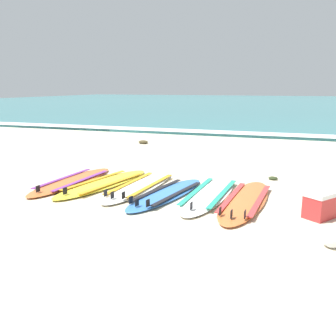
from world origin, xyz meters
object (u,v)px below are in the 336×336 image
at_px(surfboard_4, 210,194).
at_px(surfboard_5, 245,200).
at_px(surfboard_0, 73,181).
at_px(surfboard_3, 167,194).
at_px(surfboard_1, 104,183).
at_px(cooler_box, 321,205).
at_px(beach_ball, 332,238).
at_px(surfboard_2, 140,186).

bearing_deg(surfboard_4, surfboard_5, -15.29).
relative_size(surfboard_0, surfboard_3, 1.04).
height_order(surfboard_4, surfboard_5, same).
relative_size(surfboard_1, cooler_box, 4.62).
bearing_deg(cooler_box, surfboard_0, 173.54).
xyz_separation_m(surfboard_3, beach_ball, (2.47, -1.31, 0.08)).
distance_m(surfboard_0, surfboard_4, 2.68).
bearing_deg(beach_ball, surfboard_1, 157.71).
bearing_deg(surfboard_2, surfboard_0, -175.86).
xyz_separation_m(surfboard_3, surfboard_5, (1.31, 0.06, -0.00)).
distance_m(surfboard_1, surfboard_4, 2.03).
height_order(surfboard_0, surfboard_3, same).
height_order(surfboard_1, surfboard_3, same).
relative_size(surfboard_3, beach_ball, 9.93).
height_order(surfboard_1, surfboard_2, same).
bearing_deg(beach_ball, cooler_box, 94.52).
height_order(surfboard_4, beach_ball, beach_ball).
xyz_separation_m(surfboard_0, cooler_box, (4.39, -0.50, 0.16)).
height_order(surfboard_0, surfboard_4, same).
bearing_deg(surfboard_5, beach_ball, -49.54).
relative_size(surfboard_1, surfboard_2, 1.03).
bearing_deg(surfboard_5, surfboard_0, 177.50).
relative_size(surfboard_0, surfboard_5, 0.96).
height_order(surfboard_5, beach_ball, beach_ball).
bearing_deg(surfboard_3, surfboard_5, 2.70).
distance_m(surfboard_5, beach_ball, 1.80).
height_order(surfboard_1, surfboard_4, same).
xyz_separation_m(cooler_box, beach_ball, (0.08, -1.02, -0.07)).
bearing_deg(cooler_box, surfboard_5, 162.01).
xyz_separation_m(surfboard_0, surfboard_2, (1.38, 0.10, 0.00)).
bearing_deg(surfboard_1, surfboard_0, -175.40).
relative_size(surfboard_4, cooler_box, 4.60).
height_order(surfboard_0, surfboard_5, same).
height_order(surfboard_0, surfboard_2, same).
bearing_deg(beach_ball, surfboard_3, 152.14).
bearing_deg(surfboard_4, surfboard_2, 176.76).
distance_m(surfboard_1, surfboard_3, 1.37).
relative_size(surfboard_0, beach_ball, 10.34).
bearing_deg(surfboard_1, beach_ball, -22.29).
relative_size(surfboard_0, surfboard_2, 0.98).
bearing_deg(surfboard_2, surfboard_1, -176.28).
xyz_separation_m(surfboard_0, beach_ball, (4.47, -1.51, 0.08)).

